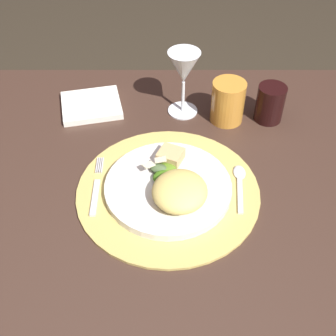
# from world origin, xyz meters

# --- Properties ---
(ground_plane) EXTENTS (6.00, 6.00, 0.00)m
(ground_plane) POSITION_xyz_m (0.00, 0.00, 0.00)
(ground_plane) COLOR #31291E
(dining_table) EXTENTS (1.20, 0.86, 0.73)m
(dining_table) POSITION_xyz_m (0.00, 0.00, 0.57)
(dining_table) COLOR #3A271E
(dining_table) RESTS_ON ground
(placemat) EXTENTS (0.38, 0.38, 0.01)m
(placemat) POSITION_xyz_m (0.08, -0.03, 0.73)
(placemat) COLOR tan
(placemat) RESTS_ON dining_table
(dinner_plate) EXTENTS (0.26, 0.26, 0.02)m
(dinner_plate) POSITION_xyz_m (0.08, -0.03, 0.74)
(dinner_plate) COLOR silver
(dinner_plate) RESTS_ON placemat
(pasta_serving) EXTENTS (0.13, 0.13, 0.05)m
(pasta_serving) POSITION_xyz_m (0.10, -0.07, 0.78)
(pasta_serving) COLOR #DDC567
(pasta_serving) RESTS_ON dinner_plate
(salad_greens) EXTENTS (0.08, 0.07, 0.03)m
(salad_greens) POSITION_xyz_m (0.07, -0.01, 0.76)
(salad_greens) COLOR #51751E
(salad_greens) RESTS_ON dinner_plate
(bread_piece) EXTENTS (0.06, 0.06, 0.03)m
(bread_piece) POSITION_xyz_m (0.08, 0.04, 0.77)
(bread_piece) COLOR tan
(bread_piece) RESTS_ON dinner_plate
(fork) EXTENTS (0.02, 0.16, 0.00)m
(fork) POSITION_xyz_m (-0.07, -0.03, 0.74)
(fork) COLOR silver
(fork) RESTS_ON placemat
(spoon) EXTENTS (0.03, 0.13, 0.01)m
(spoon) POSITION_xyz_m (0.23, -0.01, 0.74)
(spoon) COLOR silver
(spoon) RESTS_ON placemat
(napkin) EXTENTS (0.17, 0.16, 0.02)m
(napkin) POSITION_xyz_m (-0.11, 0.25, 0.74)
(napkin) COLOR white
(napkin) RESTS_ON dining_table
(wine_glass) EXTENTS (0.08, 0.08, 0.16)m
(wine_glass) POSITION_xyz_m (0.12, 0.24, 0.85)
(wine_glass) COLOR silver
(wine_glass) RESTS_ON dining_table
(amber_tumbler) EXTENTS (0.08, 0.08, 0.10)m
(amber_tumbler) POSITION_xyz_m (0.22, 0.21, 0.78)
(amber_tumbler) COLOR #C5822F
(amber_tumbler) RESTS_ON dining_table
(dark_tumbler) EXTENTS (0.07, 0.07, 0.09)m
(dark_tumbler) POSITION_xyz_m (0.32, 0.21, 0.78)
(dark_tumbler) COLOR black
(dark_tumbler) RESTS_ON dining_table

